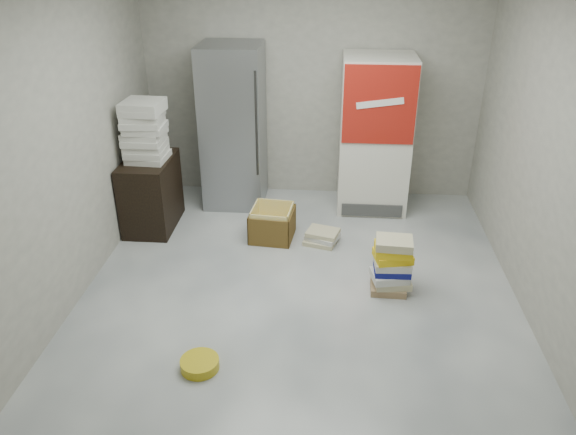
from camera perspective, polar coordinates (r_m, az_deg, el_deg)
The scene contains 10 objects.
ground at distance 5.13m, azimuth 0.99°, elevation -8.84°, with size 5.00×5.00×0.00m, color silver.
room_shell at distance 4.32m, azimuth 1.18°, elevation 10.82°, with size 4.04×5.04×2.82m.
steel_fridge at distance 6.70m, azimuth -5.55°, elevation 9.13°, with size 0.70×0.72×1.90m.
coke_cooler at distance 6.63m, azimuth 8.82°, elevation 8.32°, with size 0.80×0.73×1.80m.
wood_shelf at distance 6.43m, azimuth -13.72°, elevation 2.41°, with size 0.50×0.80×0.80m, color black.
supply_box_stack at distance 6.17m, azimuth -14.37°, elevation 8.53°, with size 0.45×0.44×0.65m.
phonebook_stack_main at distance 5.24m, azimuth 10.50°, elevation -4.78°, with size 0.39×0.34×0.56m.
phonebook_stack_side at distance 6.04m, azimuth 3.45°, elevation -1.97°, with size 0.41×0.36×0.15m.
cardboard_box at distance 6.11m, azimuth -1.61°, elevation -0.79°, with size 0.49×0.49×0.36m.
bucket_lid at distance 4.51m, azimuth -8.96°, elevation -14.48°, with size 0.30×0.30×0.08m, color gold.
Camera 1 is at (0.24, -4.13, 3.02)m, focal length 35.00 mm.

